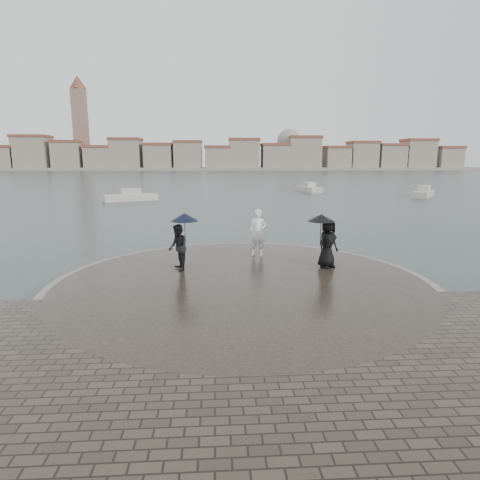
{
  "coord_description": "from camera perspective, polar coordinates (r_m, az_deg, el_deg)",
  "views": [
    {
      "loc": [
        -0.84,
        -9.08,
        4.23
      ],
      "look_at": [
        0.0,
        4.8,
        1.45
      ],
      "focal_mm": 30.0,
      "sensor_mm": 36.0,
      "label": 1
    }
  ],
  "objects": [
    {
      "name": "visitor_right",
      "position": [
        14.88,
        12.16,
        0.35
      ],
      "size": [
        1.28,
        1.08,
        1.95
      ],
      "color": "black",
      "rests_on": "quay_tip"
    },
    {
      "name": "visitor_left",
      "position": [
        14.3,
        -8.58,
        -0.02
      ],
      "size": [
        1.16,
        1.07,
        2.04
      ],
      "color": "black",
      "rests_on": "quay_tip"
    },
    {
      "name": "far_skyline",
      "position": [
        169.88,
        -5.4,
        11.72
      ],
      "size": [
        260.0,
        20.0,
        37.0
      ],
      "color": "gray",
      "rests_on": "ground"
    },
    {
      "name": "boats",
      "position": [
        48.51,
        7.63,
        6.65
      ],
      "size": [
        38.31,
        15.87,
        1.5
      ],
      "color": "#BBB4A8",
      "rests_on": "ground"
    },
    {
      "name": "statue",
      "position": [
        16.37,
        2.55,
        1.06
      ],
      "size": [
        0.8,
        0.64,
        1.92
      ],
      "primitive_type": "imported",
      "rotation": [
        0.0,
        0.0,
        -0.29
      ],
      "color": "white",
      "rests_on": "quay_tip"
    },
    {
      "name": "quay_tip",
      "position": [
        13.24,
        0.34,
        -6.5
      ],
      "size": [
        11.9,
        11.9,
        0.36
      ],
      "primitive_type": "cylinder",
      "color": "#2D261E",
      "rests_on": "ground"
    },
    {
      "name": "kerb_ring",
      "position": [
        13.24,
        0.34,
        -6.59
      ],
      "size": [
        12.5,
        12.5,
        0.32
      ],
      "primitive_type": "cylinder",
      "color": "gray",
      "rests_on": "ground"
    },
    {
      "name": "ground",
      "position": [
        10.05,
        1.7,
        -13.59
      ],
      "size": [
        400.0,
        400.0,
        0.0
      ],
      "primitive_type": "plane",
      "color": "#2B3835",
      "rests_on": "ground"
    }
  ]
}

